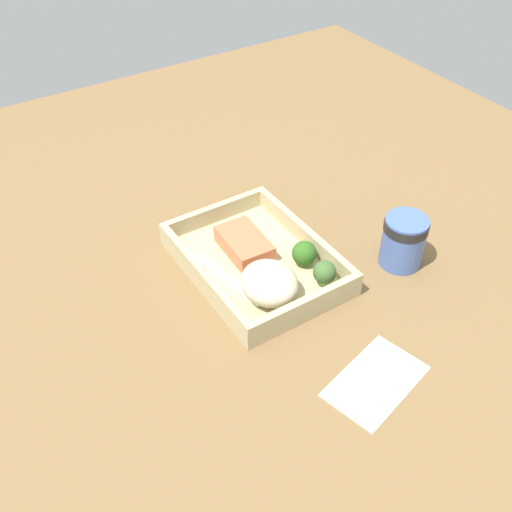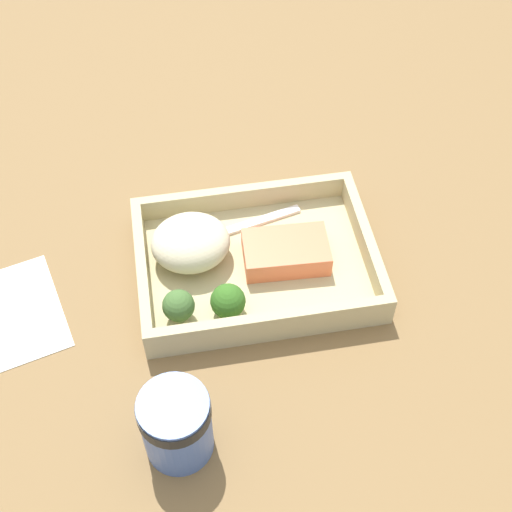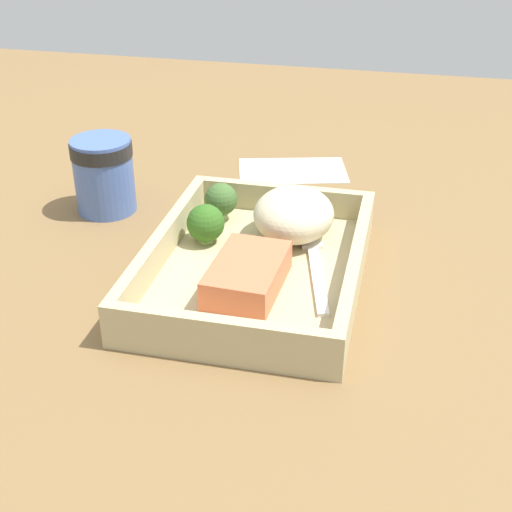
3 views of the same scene
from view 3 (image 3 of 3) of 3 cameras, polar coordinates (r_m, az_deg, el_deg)
ground_plane at (r=72.34cm, az=0.00°, el=-2.54°), size 160.00×160.00×2.00cm
takeout_tray at (r=71.50cm, az=0.00°, el=-1.46°), size 28.27×20.81×1.20cm
tray_rim at (r=70.39cm, az=0.00°, el=0.06°), size 28.27×20.81×3.17cm
salmon_fillet at (r=67.49cm, az=-1.07°, el=-1.48°), size 10.48×6.81×2.95cm
mashed_potatoes at (r=75.93cm, az=3.03°, el=3.34°), size 9.50×8.58×5.42cm
broccoli_floret_1 at (r=75.25cm, az=-4.05°, el=2.60°), size 4.03×4.03×4.27cm
broccoli_floret_2 at (r=79.88cm, az=-2.81°, el=4.50°), size 3.68×3.68×4.32cm
fork at (r=71.75cm, az=4.78°, el=-0.69°), size 15.75×5.29×0.44cm
paper_cup at (r=85.54cm, az=-12.11°, el=6.64°), size 7.16×7.16×8.89cm
receipt_slip at (r=96.48cm, az=2.94°, el=6.87°), size 12.00×15.99×0.24cm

